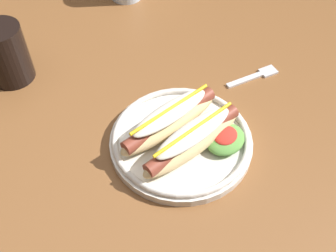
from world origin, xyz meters
The scene contains 4 objects.
dining_table centered at (0.00, 0.00, 0.65)m, with size 1.30×1.04×0.74m.
hot_dog_plate centered at (0.02, -0.18, 0.77)m, with size 0.26×0.26×0.08m.
fork centered at (0.26, -0.19, 0.74)m, with size 0.12×0.07×0.00m.
soda_cup centered at (-0.06, 0.21, 0.80)m, with size 0.09×0.09×0.12m, color black.
Camera 1 is at (-0.35, -0.44, 1.33)m, focal length 43.14 mm.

